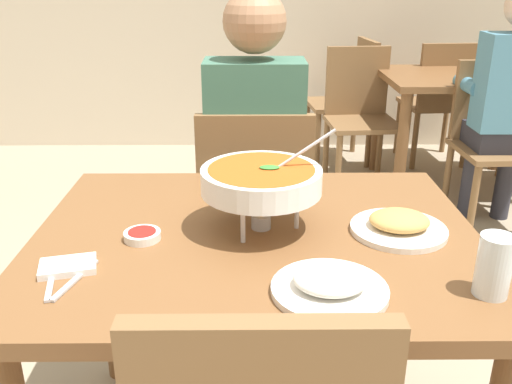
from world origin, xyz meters
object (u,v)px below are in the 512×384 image
Objects in this scene: diner_main at (255,145)px; chair_bg_middle at (494,133)px; chair_bg_right at (440,97)px; chair_bg_window at (351,94)px; chair_bg_corner at (359,109)px; sauce_dish at (142,235)px; dining_table_main at (257,274)px; appetizer_plate at (399,225)px; dining_table_far at (461,96)px; curry_bowl at (261,181)px; rice_plate at (330,284)px; chair_diner_main at (255,206)px; patron_bg_middle at (509,95)px; drink_glass at (494,269)px.

diner_main reaches higher than chair_bg_middle.
chair_bg_window is at bearing 170.12° from chair_bg_right.
chair_bg_corner is 0.47m from chair_bg_window.
sauce_dish is at bearing -109.42° from diner_main.
dining_table_main is 0.31m from sauce_dish.
appetizer_plate is 0.24× the size of dining_table_far.
curry_bowl is 1.39× the size of appetizer_plate.
rice_plate is (0.15, -0.28, 0.14)m from dining_table_main.
chair_diner_main is at bearing -90.00° from diner_main.
chair_diner_main is (-0.00, 0.73, -0.12)m from dining_table_main.
chair_bg_window reaches higher than dining_table_far.
chair_bg_middle is 1.24m from chair_bg_window.
chair_bg_window is 0.69× the size of patron_bg_middle.
chair_bg_corner is (0.35, 2.34, -0.26)m from appetizer_plate.
patron_bg_middle is (1.34, 1.63, -0.13)m from curry_bowl.
dining_table_main is at bearing -116.55° from chair_bg_right.
chair_diner_main is at bearing 116.19° from appetizer_plate.
chair_bg_right reaches higher than sauce_dish.
diner_main is at bearing -124.77° from chair_bg_right.
chair_bg_right reaches higher than dining_table_main.
chair_diner_main reaches higher than rice_plate.
chair_bg_middle is 0.88m from chair_bg_corner.
diner_main is at bearing -143.68° from chair_bg_middle.
appetizer_plate is at bearing -4.25° from curry_bowl.
sauce_dish is 0.69× the size of drink_glass.
rice_plate is 0.27× the size of chair_bg_corner.
rice_plate is 2.67× the size of sauce_dish.
appetizer_plate reaches higher than dining_table_far.
rice_plate reaches higher than dining_table_main.
curry_bowl is at bearing 66.49° from dining_table_main.
drink_glass is at bearing -95.05° from chair_bg_corner.
diner_main reaches higher than curry_bowl.
drink_glass reaches higher than rice_plate.
chair_bg_corner is (0.56, 2.63, -0.26)m from rice_plate.
dining_table_main is 0.25m from curry_bowl.
dining_table_main is 8.55× the size of drink_glass.
diner_main is 1.62m from patron_bg_middle.
chair_bg_corner reaches higher than dining_table_main.
rice_plate reaches higher than dining_table_far.
patron_bg_middle reaches higher than drink_glass.
diner_main is 14.56× the size of sauce_dish.
sauce_dish is 3.04m from chair_bg_window.
diner_main is (0.00, 0.76, 0.11)m from dining_table_main.
patron_bg_middle is (0.63, -1.17, 0.24)m from chair_bg_window.
dining_table_far is at bearing 59.45° from dining_table_main.
chair_bg_corner is at bearing 84.95° from drink_glass.
appetizer_plate is (0.21, 0.28, 0.00)m from rice_plate.
sauce_dish is 0.79m from drink_glass.
chair_bg_right is at bearing 55.23° from diner_main.
curry_bowl is at bearing -104.38° from chair_bg_window.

